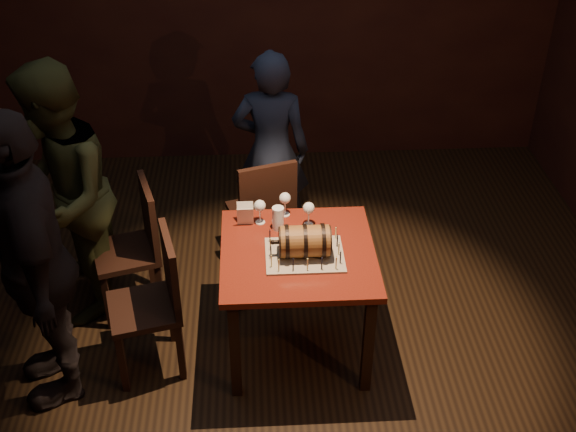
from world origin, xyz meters
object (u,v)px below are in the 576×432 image
(wine_glass_left, at_px, (260,207))
(person_left_rear, at_px, (61,197))
(pub_table, at_px, (298,266))
(pint_of_ale, at_px, (278,219))
(wine_glass_mid, at_px, (285,199))
(person_left_front, at_px, (35,262))
(chair_back, at_px, (264,210))
(chair_left_front, at_px, (156,297))
(barrel_cake, at_px, (305,241))
(wine_glass_right, at_px, (309,209))
(chair_left_rear, at_px, (137,242))
(person_back, at_px, (271,151))

(wine_glass_left, distance_m, person_left_rear, 1.24)
(pub_table, bearing_deg, pint_of_ale, 114.16)
(wine_glass_mid, height_order, person_left_front, person_left_front)
(chair_back, bearing_deg, person_left_rear, -166.41)
(chair_back, relative_size, chair_left_front, 1.00)
(wine_glass_left, height_order, pint_of_ale, wine_glass_left)
(wine_glass_mid, relative_size, chair_back, 0.17)
(barrel_cake, relative_size, chair_back, 0.37)
(wine_glass_mid, height_order, wine_glass_right, same)
(pub_table, xyz_separation_m, barrel_cake, (0.03, -0.05, 0.21))
(wine_glass_right, height_order, chair_left_rear, chair_left_rear)
(pub_table, height_order, pint_of_ale, pint_of_ale)
(wine_glass_right, bearing_deg, wine_glass_left, 172.00)
(wine_glass_right, bearing_deg, wine_glass_mid, 139.50)
(wine_glass_left, bearing_deg, person_left_rear, 171.93)
(wine_glass_left, bearing_deg, person_left_front, -156.60)
(wine_glass_mid, xyz_separation_m, pint_of_ale, (-0.05, -0.14, -0.04))
(barrel_cake, height_order, chair_back, barrel_cake)
(wine_glass_right, height_order, chair_left_front, chair_left_front)
(wine_glass_mid, bearing_deg, person_left_front, -156.30)
(pub_table, height_order, chair_left_rear, chair_left_rear)
(pub_table, bearing_deg, person_back, 95.50)
(pint_of_ale, relative_size, chair_left_rear, 0.16)
(barrel_cake, xyz_separation_m, pint_of_ale, (-0.14, 0.28, -0.03))
(wine_glass_mid, xyz_separation_m, chair_left_front, (-0.78, -0.48, -0.34))
(barrel_cake, xyz_separation_m, wine_glass_mid, (-0.09, 0.43, 0.01))
(pint_of_ale, distance_m, chair_left_rear, 0.98)
(pub_table, bearing_deg, chair_left_rear, 155.55)
(wine_glass_mid, height_order, chair_back, chair_back)
(person_left_front, bearing_deg, person_left_rear, 162.15)
(pub_table, height_order, person_left_front, person_left_front)
(wine_glass_right, bearing_deg, chair_back, 117.06)
(chair_left_front, relative_size, person_back, 0.61)
(wine_glass_mid, xyz_separation_m, wine_glass_right, (0.14, -0.12, 0.00))
(pub_table, height_order, wine_glass_right, wine_glass_right)
(wine_glass_left, distance_m, chair_back, 0.59)
(pub_table, bearing_deg, wine_glass_mid, 98.45)
(pint_of_ale, relative_size, chair_left_front, 0.16)
(pub_table, xyz_separation_m, pint_of_ale, (-0.11, 0.24, 0.18))
(wine_glass_mid, bearing_deg, pint_of_ale, -108.84)
(person_back, relative_size, person_left_rear, 0.87)
(chair_left_front, bearing_deg, chair_left_rear, 107.79)
(wine_glass_mid, height_order, person_left_rear, person_left_rear)
(barrel_cake, xyz_separation_m, chair_back, (-0.22, 0.83, -0.33))
(chair_left_rear, bearing_deg, chair_back, 21.06)
(chair_left_front, height_order, person_back, person_back)
(chair_back, distance_m, person_left_front, 1.65)
(pub_table, relative_size, wine_glass_right, 5.59)
(wine_glass_left, height_order, person_back, person_back)
(wine_glass_right, bearing_deg, chair_left_front, -158.68)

